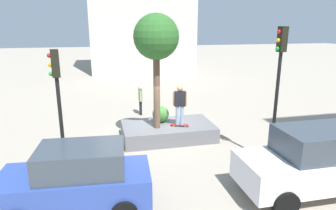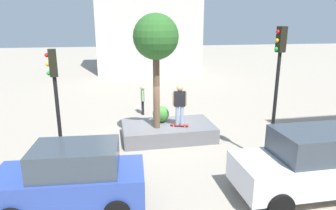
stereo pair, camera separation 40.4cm
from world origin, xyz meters
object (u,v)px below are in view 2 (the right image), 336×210
at_px(planter_ledge, 168,131).
at_px(skateboarder, 180,102).
at_px(plaza_tree, 156,39).
at_px(bystander_watching, 143,98).
at_px(police_car, 311,163).
at_px(sedan_parked, 72,177).
at_px(skateboard, 179,125).
at_px(traffic_light_median, 278,74).
at_px(traffic_light_corner, 56,92).

height_order(planter_ledge, skateboarder, skateboarder).
height_order(plaza_tree, bystander_watching, plaza_tree).
distance_m(police_car, sedan_parked, 6.88).
bearing_deg(skateboard, skateboarder, -26.57).
distance_m(skateboard, police_car, 5.75).
relative_size(plaza_tree, traffic_light_median, 0.97).
bearing_deg(skateboard, plaza_tree, -3.39).
xyz_separation_m(sedan_parked, traffic_light_corner, (0.56, -2.04, 1.97)).
bearing_deg(plaza_tree, traffic_light_median, 142.51).
bearing_deg(police_car, planter_ledge, -59.07).
distance_m(police_car, traffic_light_corner, 8.11).
bearing_deg(plaza_tree, traffic_light_corner, 33.09).
distance_m(planter_ledge, skateboard, 0.69).
xyz_separation_m(skateboard, bystander_watching, (1.14, -4.28, 0.27)).
distance_m(planter_ledge, police_car, 6.31).
relative_size(plaza_tree, traffic_light_corner, 1.12).
distance_m(skateboarder, bystander_watching, 4.49).
bearing_deg(traffic_light_median, skateboard, -45.66).
bearing_deg(police_car, plaza_tree, -53.30).
bearing_deg(bystander_watching, traffic_light_corner, 62.05).
height_order(police_car, sedan_parked, police_car).
xyz_separation_m(skateboarder, sedan_parked, (4.06, 4.34, -0.81)).
distance_m(skateboarder, traffic_light_median, 4.27).
xyz_separation_m(skateboard, traffic_light_corner, (4.63, 2.30, 2.21)).
bearing_deg(planter_ledge, traffic_light_median, 135.15).
xyz_separation_m(planter_ledge, traffic_light_corner, (4.18, 2.66, 2.59)).
bearing_deg(skateboard, traffic_light_corner, 26.45).
height_order(skateboard, skateboarder, skateboarder).
distance_m(skateboard, traffic_light_corner, 5.62).
xyz_separation_m(plaza_tree, skateboard, (-1.00, 0.06, -3.72)).
height_order(plaza_tree, traffic_light_corner, plaza_tree).
bearing_deg(planter_ledge, traffic_light_corner, 32.49).
xyz_separation_m(police_car, traffic_light_corner, (7.41, -2.72, 1.88)).
xyz_separation_m(planter_ledge, police_car, (-3.22, 5.38, 0.71)).
height_order(police_car, traffic_light_median, traffic_light_median).
bearing_deg(police_car, skateboard, -61.01).
height_order(planter_ledge, sedan_parked, sedan_parked).
distance_m(traffic_light_corner, bystander_watching, 7.69).
bearing_deg(traffic_light_median, sedan_parked, 12.45).
distance_m(planter_ledge, traffic_light_corner, 5.60).
relative_size(police_car, traffic_light_median, 0.89).
bearing_deg(plaza_tree, planter_ledge, -151.57).
bearing_deg(plaza_tree, sedan_parked, 55.20).
distance_m(sedan_parked, traffic_light_median, 7.39).
bearing_deg(bystander_watching, skateboard, 104.89).
height_order(traffic_light_median, bystander_watching, traffic_light_median).
distance_m(traffic_light_median, bystander_watching, 8.45).
bearing_deg(traffic_light_median, planter_ledge, -44.85).
relative_size(skateboarder, traffic_light_corner, 0.42).
relative_size(plaza_tree, bystander_watching, 2.84).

